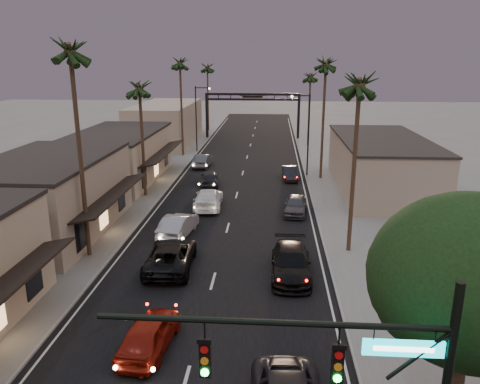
# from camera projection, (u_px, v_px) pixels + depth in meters

# --- Properties ---
(ground) EXTENTS (200.00, 200.00, 0.00)m
(ground) POSITION_uv_depth(u_px,v_px,m) (239.00, 187.00, 47.60)
(ground) COLOR slate
(ground) RESTS_ON ground
(road) EXTENTS (14.00, 120.00, 0.02)m
(road) POSITION_uv_depth(u_px,v_px,m) (242.00, 175.00, 52.40)
(road) COLOR black
(road) RESTS_ON ground
(sidewalk_left) EXTENTS (5.00, 92.00, 0.12)m
(sidewalk_left) POSITION_uv_depth(u_px,v_px,m) (172.00, 160.00, 59.74)
(sidewalk_left) COLOR slate
(sidewalk_left) RESTS_ON ground
(sidewalk_right) EXTENTS (5.00, 92.00, 0.12)m
(sidewalk_right) POSITION_uv_depth(u_px,v_px,m) (322.00, 163.00, 58.45)
(sidewalk_right) COLOR slate
(sidewalk_right) RESTS_ON ground
(storefront_mid) EXTENTS (8.00, 14.00, 5.50)m
(storefront_mid) POSITION_uv_depth(u_px,v_px,m) (49.00, 198.00, 34.30)
(storefront_mid) COLOR gray
(storefront_mid) RESTS_ON ground
(storefront_far) EXTENTS (8.00, 16.00, 5.00)m
(storefront_far) POSITION_uv_depth(u_px,v_px,m) (119.00, 157.00, 49.71)
(storefront_far) COLOR tan
(storefront_far) RESTS_ON ground
(storefront_dist) EXTENTS (8.00, 20.00, 6.00)m
(storefront_dist) POSITION_uv_depth(u_px,v_px,m) (166.00, 123.00, 71.63)
(storefront_dist) COLOR gray
(storefront_dist) RESTS_ON ground
(building_right) EXTENTS (8.00, 18.00, 5.00)m
(building_right) POSITION_uv_depth(u_px,v_px,m) (381.00, 165.00, 45.97)
(building_right) COLOR gray
(building_right) RESTS_ON ground
(traffic_signal) EXTENTS (8.51, 0.22, 7.80)m
(traffic_signal) POSITION_uv_depth(u_px,v_px,m) (365.00, 382.00, 11.30)
(traffic_signal) COLOR black
(traffic_signal) RESTS_ON ground
(corner_tree) EXTENTS (6.20, 6.20, 8.80)m
(corner_tree) POSITION_uv_depth(u_px,v_px,m) (473.00, 286.00, 14.10)
(corner_tree) COLOR #38281C
(corner_tree) RESTS_ON ground
(arch) EXTENTS (15.20, 0.40, 7.27)m
(arch) POSITION_uv_depth(u_px,v_px,m) (253.00, 104.00, 74.85)
(arch) COLOR black
(arch) RESTS_ON ground
(streetlight_right) EXTENTS (2.13, 0.30, 9.00)m
(streetlight_right) POSITION_uv_depth(u_px,v_px,m) (306.00, 128.00, 50.46)
(streetlight_right) COLOR black
(streetlight_right) RESTS_ON ground
(streetlight_left) EXTENTS (2.13, 0.30, 9.00)m
(streetlight_left) POSITION_uv_depth(u_px,v_px,m) (198.00, 114.00, 63.87)
(streetlight_left) COLOR black
(streetlight_left) RESTS_ON ground
(palm_lb) EXTENTS (3.20, 3.20, 15.20)m
(palm_lb) POSITION_uv_depth(u_px,v_px,m) (69.00, 44.00, 27.24)
(palm_lb) COLOR #38281C
(palm_lb) RESTS_ON ground
(palm_lc) EXTENTS (3.20, 3.20, 12.20)m
(palm_lc) POSITION_uv_depth(u_px,v_px,m) (139.00, 83.00, 41.47)
(palm_lc) COLOR #38281C
(palm_lc) RESTS_ON ground
(palm_ld) EXTENTS (3.20, 3.20, 14.20)m
(palm_ld) POSITION_uv_depth(u_px,v_px,m) (180.00, 60.00, 59.15)
(palm_ld) COLOR #38281C
(palm_ld) RESTS_ON ground
(palm_ra) EXTENTS (3.20, 3.20, 13.20)m
(palm_ra) POSITION_uv_depth(u_px,v_px,m) (360.00, 78.00, 28.53)
(palm_ra) COLOR #38281C
(palm_ra) RESTS_ON ground
(palm_rb) EXTENTS (3.20, 3.20, 14.20)m
(palm_rb) POSITION_uv_depth(u_px,v_px,m) (326.00, 60.00, 47.44)
(palm_rb) COLOR #38281C
(palm_rb) RESTS_ON ground
(palm_rc) EXTENTS (3.20, 3.20, 12.20)m
(palm_rc) POSITION_uv_depth(u_px,v_px,m) (311.00, 74.00, 67.15)
(palm_rc) COLOR #38281C
(palm_rc) RESTS_ON ground
(palm_far) EXTENTS (3.20, 3.20, 13.20)m
(palm_far) POSITION_uv_depth(u_px,v_px,m) (207.00, 65.00, 81.46)
(palm_far) COLOR #38281C
(palm_far) RESTS_ON ground
(oncoming_red) EXTENTS (2.31, 4.79, 1.58)m
(oncoming_red) POSITION_uv_depth(u_px,v_px,m) (149.00, 333.00, 20.85)
(oncoming_red) COLOR maroon
(oncoming_red) RESTS_ON ground
(oncoming_pickup) EXTENTS (3.00, 6.06, 1.65)m
(oncoming_pickup) POSITION_uv_depth(u_px,v_px,m) (171.00, 256.00, 29.00)
(oncoming_pickup) COLOR black
(oncoming_pickup) RESTS_ON ground
(oncoming_silver) EXTENTS (2.38, 5.13, 1.63)m
(oncoming_silver) POSITION_uv_depth(u_px,v_px,m) (178.00, 225.00, 34.32)
(oncoming_silver) COLOR #9B9A9F
(oncoming_silver) RESTS_ON ground
(oncoming_white) EXTENTS (2.58, 5.80, 1.65)m
(oncoming_white) POSITION_uv_depth(u_px,v_px,m) (208.00, 198.00, 40.83)
(oncoming_white) COLOR white
(oncoming_white) RESTS_ON ground
(oncoming_dgrey) EXTENTS (2.33, 4.66, 1.52)m
(oncoming_dgrey) POSITION_uv_depth(u_px,v_px,m) (210.00, 178.00, 48.05)
(oncoming_dgrey) COLOR black
(oncoming_dgrey) RESTS_ON ground
(oncoming_grey_far) EXTENTS (1.96, 4.86, 1.57)m
(oncoming_grey_far) POSITION_uv_depth(u_px,v_px,m) (203.00, 160.00, 56.19)
(oncoming_grey_far) COLOR #49494E
(oncoming_grey_far) RESTS_ON ground
(curbside_black) EXTENTS (2.36, 5.75, 1.67)m
(curbside_black) POSITION_uv_depth(u_px,v_px,m) (291.00, 263.00, 27.94)
(curbside_black) COLOR black
(curbside_black) RESTS_ON ground
(curbside_grey) EXTENTS (2.28, 4.59, 1.50)m
(curbside_grey) POSITION_uv_depth(u_px,v_px,m) (296.00, 205.00, 39.23)
(curbside_grey) COLOR #424246
(curbside_grey) RESTS_ON ground
(curbside_far) EXTENTS (1.67, 4.24, 1.38)m
(curbside_far) POSITION_uv_depth(u_px,v_px,m) (290.00, 173.00, 50.32)
(curbside_far) COLOR black
(curbside_far) RESTS_ON ground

